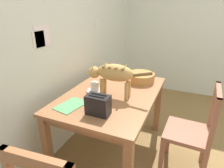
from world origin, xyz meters
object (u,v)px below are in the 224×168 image
at_px(coffee_mug, 95,86).
at_px(book_stack, 118,74).
at_px(wooden_chair_near, 192,132).
at_px(cat, 112,74).
at_px(magazine, 71,105).
at_px(toaster, 98,105).
at_px(dining_table, 112,100).
at_px(wicker_basket, 141,77).
at_px(saucer_bowl, 95,91).

relative_size(coffee_mug, book_stack, 0.73).
xyz_separation_m(coffee_mug, wooden_chair_near, (0.10, -1.00, -0.36)).
xyz_separation_m(book_stack, wooden_chair_near, (-0.48, -0.97, -0.31)).
bearing_deg(cat, wooden_chair_near, -85.16).
relative_size(book_stack, wooden_chair_near, 0.18).
bearing_deg(magazine, toaster, -84.52).
xyz_separation_m(dining_table, coffee_mug, (-0.06, 0.17, 0.16)).
relative_size(wicker_basket, toaster, 1.63).
bearing_deg(wicker_basket, cat, 161.96).
bearing_deg(saucer_bowl, cat, -88.18).
height_order(wicker_basket, toaster, toaster).
relative_size(saucer_bowl, toaster, 0.87).
bearing_deg(saucer_bowl, wicker_basket, -35.79).
xyz_separation_m(wicker_basket, wooden_chair_near, (-0.40, -0.64, -0.34)).
bearing_deg(wooden_chair_near, wicker_basket, 60.47).
distance_m(cat, wicker_basket, 0.55).
relative_size(dining_table, wooden_chair_near, 1.40).
distance_m(dining_table, book_stack, 0.54).
bearing_deg(coffee_mug, toaster, -148.54).
bearing_deg(magazine, book_stack, 4.71).
xyz_separation_m(book_stack, wicker_basket, (-0.08, -0.33, 0.03)).
bearing_deg(magazine, cat, -26.54).
bearing_deg(book_stack, coffee_mug, 176.70).
xyz_separation_m(cat, coffee_mug, (-0.00, 0.20, -0.16)).
distance_m(coffee_mug, magazine, 0.36).
relative_size(saucer_bowl, coffee_mug, 1.37).
relative_size(dining_table, magazine, 4.61).
height_order(dining_table, magazine, magazine).
height_order(cat, wicker_basket, cat).
bearing_deg(toaster, cat, 4.63).
xyz_separation_m(coffee_mug, book_stack, (0.57, -0.03, -0.05)).
bearing_deg(toaster, saucer_bowl, 31.72).
xyz_separation_m(wicker_basket, toaster, (-0.87, 0.13, 0.03)).
height_order(book_stack, toaster, toaster).
bearing_deg(saucer_bowl, toaster, -148.28).
distance_m(wicker_basket, wooden_chair_near, 0.83).
xyz_separation_m(magazine, wicker_basket, (0.84, -0.43, 0.05)).
bearing_deg(cat, book_stack, 14.45).
bearing_deg(cat, dining_table, 24.70).
xyz_separation_m(dining_table, magazine, (-0.41, 0.24, 0.09)).
xyz_separation_m(saucer_bowl, coffee_mug, (0.00, 0.00, 0.06)).
distance_m(magazine, book_stack, 0.92).
xyz_separation_m(saucer_bowl, magazine, (-0.34, 0.07, -0.01)).
bearing_deg(dining_table, saucer_bowl, 110.95).
bearing_deg(book_stack, magazine, 173.62).
relative_size(magazine, wicker_basket, 0.88).
bearing_deg(toaster, book_stack, 11.73).
relative_size(dining_table, cat, 2.04).
distance_m(cat, wooden_chair_near, 0.96).
xyz_separation_m(book_stack, toaster, (-0.95, -0.20, 0.06)).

